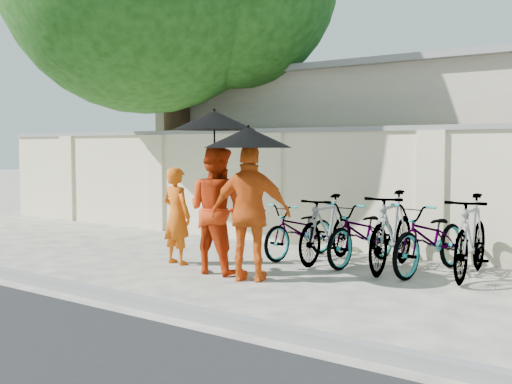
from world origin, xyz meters
The scene contains 15 objects.
ground centered at (0.00, 0.00, 0.00)m, with size 80.00×80.00×0.00m, color beige.
kerb centered at (0.00, -1.70, 0.06)m, with size 40.00×0.16×0.12m, color gray.
compound_wall centered at (1.00, 3.20, 1.00)m, with size 20.00×0.30×2.00m, color beige.
building_behind centered at (2.00, 7.00, 1.60)m, with size 14.00×6.00×3.20m, color #BBAF91.
monk_left centered at (-0.88, 0.44, 0.72)m, with size 0.53×0.35×1.45m, color #D0540C.
monk_center centered at (0.03, 0.28, 0.88)m, with size 0.85×0.67×1.76m, color red.
parasol_center centered at (0.08, 0.20, 2.10)m, with size 1.12×1.12×1.23m.
monk_right centered at (0.74, 0.13, 0.89)m, with size 1.04×0.43×1.78m, color #D85512.
parasol_right centered at (0.76, 0.05, 1.86)m, with size 1.14×1.14×0.98m.
bike_0 centered at (0.30, 1.99, 0.43)m, with size 0.58×1.65×0.87m, color #9A9AA9.
bike_1 centered at (0.83, 1.90, 0.51)m, with size 0.48×1.70×1.02m, color #9A9AA9.
bike_2 centered at (1.36, 2.05, 0.47)m, with size 0.63×1.80×0.94m, color #9A9AA9.
bike_3 centered at (1.90, 1.89, 0.56)m, with size 0.53×1.87×1.12m, color #9A9AA9.
bike_4 centered at (2.43, 2.00, 0.50)m, with size 0.66×1.89×0.99m, color #9A9AA9.
bike_5 centered at (2.96, 2.04, 0.56)m, with size 0.52×1.86×1.12m, color #9A9AA9.
Camera 1 is at (5.77, -6.40, 1.74)m, focal length 45.00 mm.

